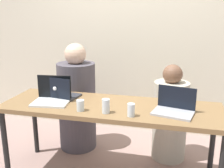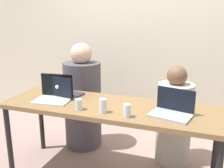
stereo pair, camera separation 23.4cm
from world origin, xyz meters
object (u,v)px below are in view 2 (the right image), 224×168
Objects in this scene: person_on_right at (174,120)px; water_glass_left at (79,105)px; water_glass_center at (103,107)px; laptop_back_left at (63,92)px; laptop_front_left at (54,95)px; laptop_front_right at (172,110)px; water_glass_right at (127,111)px; person_on_left at (83,102)px.

person_on_right reaches higher than water_glass_left.
water_glass_center is at bearing 0.97° from water_glass_left.
laptop_front_left reaches higher than laptop_back_left.
laptop_back_left is 3.67× the size of water_glass_left.
water_glass_center is at bearing -21.63° from laptop_front_left.
laptop_back_left is 0.97× the size of laptop_front_right.
water_glass_right is at bearing -19.31° from laptop_front_left.
laptop_front_right reaches higher than water_glass_center.
laptop_front_right is at bearing 13.95° from water_glass_center.
laptop_back_left is at bearing 152.33° from water_glass_center.
water_glass_left is at bearing 147.27° from laptop_back_left.
laptop_front_right is 3.80× the size of water_glass_left.
water_glass_center reaches higher than water_glass_left.
laptop_front_left is at bearing 167.68° from water_glass_right.
person_on_left is 3.51× the size of laptop_back_left.
laptop_front_left is (-1.06, -0.56, 0.33)m from person_on_right.
person_on_right is 0.85m from water_glass_right.
water_glass_left is (0.31, -0.28, -0.01)m from laptop_back_left.
water_glass_right is (0.43, -0.02, 0.00)m from water_glass_left.
person_on_left is 11.53× the size of water_glass_right.
person_on_right is 1.17m from laptop_back_left.
laptop_front_right is 0.78m from water_glass_left.
person_on_right is at bearing 106.47° from laptop_front_right.
person_on_left reaches higher than water_glass_center.
person_on_right is at bearing 53.80° from water_glass_center.
water_glass_center is at bearing 68.69° from person_on_right.
person_on_right is 2.98× the size of laptop_front_left.
person_on_right reaches higher than laptop_front_left.
water_glass_center is at bearing 161.85° from laptop_back_left.
person_on_left reaches higher than water_glass_right.
laptop_front_right is (0.03, -0.56, 0.32)m from person_on_right.
laptop_front_right reaches higher than water_glass_right.
person_on_left is at bearing 127.16° from water_glass_center.
laptop_front_left is 0.57m from water_glass_center.
person_on_left is at bearing 113.81° from water_glass_left.
laptop_front_right is at bearing -7.46° from laptop_front_left.
laptop_front_left is at bearing -167.26° from laptop_front_right.
laptop_back_left is 1.08m from laptop_front_right.
laptop_back_left reaches higher than laptop_front_right.
person_on_right is (1.04, 0.00, -0.08)m from person_on_left.
laptop_front_right reaches higher than water_glass_left.
water_glass_right is (0.21, -0.02, -0.01)m from water_glass_center.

